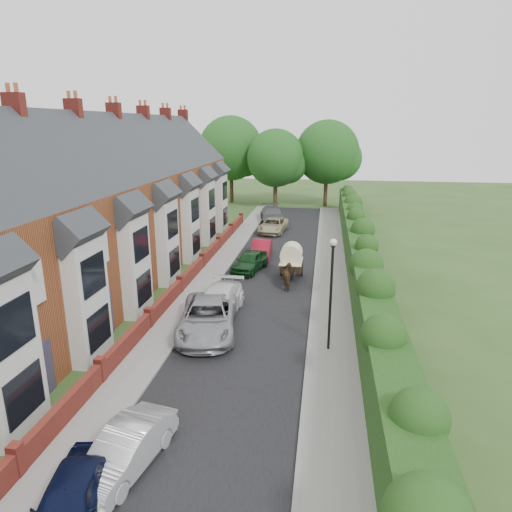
{
  "coord_description": "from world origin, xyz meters",
  "views": [
    {
      "loc": [
        2.99,
        -14.64,
        9.73
      ],
      "look_at": [
        -0.94,
        11.07,
        2.2
      ],
      "focal_mm": 32.0,
      "sensor_mm": 36.0,
      "label": 1
    }
  ],
  "objects_px": {
    "car_white": "(218,302)",
    "car_green": "(250,261)",
    "car_beige": "(273,225)",
    "horse_cart": "(291,259)",
    "car_red": "(261,249)",
    "car_silver_b": "(208,317)",
    "car_navy": "(71,501)",
    "lamppost": "(331,281)",
    "car_silver_a": "(125,450)",
    "horse": "(289,277)",
    "car_grey": "(272,215)"
  },
  "relations": [
    {
      "from": "car_red",
      "to": "car_beige",
      "type": "height_order",
      "value": "car_beige"
    },
    {
      "from": "car_red",
      "to": "horse",
      "type": "xyz_separation_m",
      "value": [
        2.58,
        -6.35,
        0.07
      ]
    },
    {
      "from": "car_navy",
      "to": "car_white",
      "type": "xyz_separation_m",
      "value": [
        0.65,
        13.3,
        0.08
      ]
    },
    {
      "from": "car_green",
      "to": "car_silver_a",
      "type": "bearing_deg",
      "value": -78.81
    },
    {
      "from": "car_silver_b",
      "to": "car_white",
      "type": "relative_size",
      "value": 1.12
    },
    {
      "from": "car_grey",
      "to": "horse",
      "type": "bearing_deg",
      "value": -92.53
    },
    {
      "from": "lamppost",
      "to": "car_red",
      "type": "distance_m",
      "value": 15.29
    },
    {
      "from": "car_silver_b",
      "to": "horse",
      "type": "height_order",
      "value": "car_silver_b"
    },
    {
      "from": "lamppost",
      "to": "car_silver_a",
      "type": "xyz_separation_m",
      "value": [
        -5.85,
        -8.2,
        -2.65
      ]
    },
    {
      "from": "car_grey",
      "to": "horse_cart",
      "type": "xyz_separation_m",
      "value": [
        3.3,
        -17.51,
        0.56
      ]
    },
    {
      "from": "car_beige",
      "to": "horse_cart",
      "type": "xyz_separation_m",
      "value": [
        2.66,
        -13.03,
        0.69
      ]
    },
    {
      "from": "horse_cart",
      "to": "car_grey",
      "type": "bearing_deg",
      "value": 100.68
    },
    {
      "from": "horse",
      "to": "horse_cart",
      "type": "xyz_separation_m",
      "value": [
        0.0,
        1.86,
        0.63
      ]
    },
    {
      "from": "car_silver_a",
      "to": "car_white",
      "type": "distance_m",
      "value": 11.3
    },
    {
      "from": "car_white",
      "to": "car_red",
      "type": "relative_size",
      "value": 1.27
    },
    {
      "from": "car_silver_b",
      "to": "car_beige",
      "type": "relative_size",
      "value": 1.2
    },
    {
      "from": "car_white",
      "to": "car_green",
      "type": "xyz_separation_m",
      "value": [
        0.4,
        7.85,
        -0.06
      ]
    },
    {
      "from": "car_grey",
      "to": "horse_cart",
      "type": "bearing_deg",
      "value": -91.53
    },
    {
      "from": "lamppost",
      "to": "horse_cart",
      "type": "distance_m",
      "value": 10.19
    },
    {
      "from": "car_beige",
      "to": "horse",
      "type": "height_order",
      "value": "horse"
    },
    {
      "from": "car_silver_b",
      "to": "car_grey",
      "type": "bearing_deg",
      "value": 80.88
    },
    {
      "from": "car_white",
      "to": "car_grey",
      "type": "xyz_separation_m",
      "value": [
        0.02,
        24.13,
        0.05
      ]
    },
    {
      "from": "lamppost",
      "to": "car_beige",
      "type": "height_order",
      "value": "lamppost"
    },
    {
      "from": "car_beige",
      "to": "lamppost",
      "type": "bearing_deg",
      "value": -71.01
    },
    {
      "from": "car_red",
      "to": "horse",
      "type": "relative_size",
      "value": 2.33
    },
    {
      "from": "horse",
      "to": "horse_cart",
      "type": "relative_size",
      "value": 0.52
    },
    {
      "from": "lamppost",
      "to": "car_grey",
      "type": "height_order",
      "value": "lamppost"
    },
    {
      "from": "car_navy",
      "to": "horse",
      "type": "distance_m",
      "value": 18.48
    },
    {
      "from": "car_navy",
      "to": "car_silver_a",
      "type": "height_order",
      "value": "car_navy"
    },
    {
      "from": "car_silver_a",
      "to": "lamppost",
      "type": "bearing_deg",
      "value": 65.25
    },
    {
      "from": "car_silver_b",
      "to": "horse_cart",
      "type": "distance_m",
      "value": 9.34
    },
    {
      "from": "car_green",
      "to": "horse_cart",
      "type": "distance_m",
      "value": 3.24
    },
    {
      "from": "car_red",
      "to": "horse_cart",
      "type": "distance_m",
      "value": 5.23
    },
    {
      "from": "car_silver_a",
      "to": "car_white",
      "type": "xyz_separation_m",
      "value": [
        0.1,
        11.3,
        0.09
      ]
    },
    {
      "from": "car_grey",
      "to": "horse",
      "type": "relative_size",
      "value": 3.17
    },
    {
      "from": "car_silver_b",
      "to": "car_green",
      "type": "distance_m",
      "value": 9.95
    },
    {
      "from": "car_red",
      "to": "car_beige",
      "type": "distance_m",
      "value": 8.54
    },
    {
      "from": "car_green",
      "to": "car_beige",
      "type": "relative_size",
      "value": 0.84
    },
    {
      "from": "car_white",
      "to": "car_green",
      "type": "height_order",
      "value": "car_white"
    },
    {
      "from": "car_silver_b",
      "to": "car_grey",
      "type": "relative_size",
      "value": 1.05
    },
    {
      "from": "car_silver_b",
      "to": "car_navy",
      "type": "bearing_deg",
      "value": -102.29
    },
    {
      "from": "car_beige",
      "to": "horse",
      "type": "xyz_separation_m",
      "value": [
        2.66,
        -14.89,
        0.06
      ]
    },
    {
      "from": "car_white",
      "to": "car_red",
      "type": "height_order",
      "value": "car_white"
    },
    {
      "from": "car_silver_b",
      "to": "horse",
      "type": "bearing_deg",
      "value": 54.98
    },
    {
      "from": "car_beige",
      "to": "car_silver_a",
      "type": "bearing_deg",
      "value": -85.02
    },
    {
      "from": "car_navy",
      "to": "car_grey",
      "type": "distance_m",
      "value": 37.43
    },
    {
      "from": "car_silver_a",
      "to": "car_grey",
      "type": "xyz_separation_m",
      "value": [
        0.12,
        35.42,
        0.15
      ]
    },
    {
      "from": "car_white",
      "to": "car_green",
      "type": "bearing_deg",
      "value": 89.12
    },
    {
      "from": "car_navy",
      "to": "car_white",
      "type": "height_order",
      "value": "car_white"
    },
    {
      "from": "horse",
      "to": "horse_cart",
      "type": "distance_m",
      "value": 1.96
    }
  ]
}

